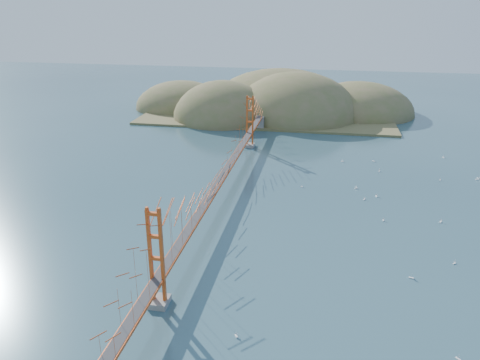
% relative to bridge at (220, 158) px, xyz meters
% --- Properties ---
extents(ground, '(320.00, 320.00, 0.00)m').
position_rel_bridge_xyz_m(ground, '(0.00, -0.18, -7.01)').
color(ground, '#2E4F5D').
rests_on(ground, ground).
extents(bridge, '(2.20, 94.40, 12.00)m').
position_rel_bridge_xyz_m(bridge, '(0.00, 0.00, 0.00)').
color(bridge, gray).
rests_on(bridge, ground).
extents(far_headlands, '(84.00, 58.00, 25.00)m').
position_rel_bridge_xyz_m(far_headlands, '(2.21, 68.33, -7.01)').
color(far_headlands, '#796446').
rests_on(far_headlands, ground).
extents(sailboat_16, '(0.52, 0.52, 0.56)m').
position_rel_bridge_xyz_m(sailboat_16, '(13.23, 7.42, -6.87)').
color(sailboat_16, white).
rests_on(sailboat_16, ground).
extents(sailboat_6, '(0.60, 0.60, 0.63)m').
position_rel_bridge_xyz_m(sailboat_6, '(30.25, -33.11, -6.86)').
color(sailboat_6, white).
rests_on(sailboat_6, ground).
extents(sailboat_12, '(0.58, 0.48, 0.68)m').
position_rel_bridge_xyz_m(sailboat_12, '(20.61, 23.00, -6.86)').
color(sailboat_12, white).
rests_on(sailboat_12, ground).
extents(sailboat_10, '(0.58, 0.58, 0.62)m').
position_rel_bridge_xyz_m(sailboat_10, '(9.28, -33.78, -6.87)').
color(sailboat_10, white).
rests_on(sailboat_10, ground).
extents(sailboat_8, '(0.59, 0.50, 0.67)m').
position_rel_bridge_xyz_m(sailboat_8, '(45.80, 17.80, -6.86)').
color(sailboat_8, white).
rests_on(sailboat_8, ground).
extents(sailboat_7, '(0.66, 0.66, 0.73)m').
position_rel_bridge_xyz_m(sailboat_7, '(26.96, 24.42, -6.85)').
color(sailboat_7, white).
rests_on(sailboat_7, ground).
extents(sailboat_9, '(0.46, 0.51, 0.57)m').
position_rel_bridge_xyz_m(sailboat_9, '(38.26, 15.44, -6.87)').
color(sailboat_9, white).
rests_on(sailboat_9, ground).
extents(sailboat_1, '(0.61, 0.62, 0.70)m').
position_rel_bridge_xyz_m(sailboat_1, '(26.00, 5.38, -6.86)').
color(sailboat_1, white).
rests_on(sailboat_1, ground).
extents(sailboat_15, '(0.65, 0.65, 0.69)m').
position_rel_bridge_xyz_m(sailboat_15, '(41.71, 29.56, -6.86)').
color(sailboat_15, white).
rests_on(sailboat_15, ground).
extents(sailboat_13, '(0.55, 0.55, 0.58)m').
position_rel_bridge_xyz_m(sailboat_13, '(33.91, -15.23, -6.87)').
color(sailboat_13, white).
rests_on(sailboat_13, ground).
extents(sailboat_4, '(0.56, 0.60, 0.68)m').
position_rel_bridge_xyz_m(sailboat_4, '(27.57, 18.25, -6.86)').
color(sailboat_4, white).
rests_on(sailboat_4, ground).
extents(sailboat_3, '(0.63, 0.63, 0.70)m').
position_rel_bridge_xyz_m(sailboat_3, '(22.74, 8.42, -6.85)').
color(sailboat_3, white).
rests_on(sailboat_3, ground).
extents(sailboat_17, '(0.61, 0.52, 0.70)m').
position_rel_bridge_xyz_m(sailboat_17, '(45.07, 16.98, -6.85)').
color(sailboat_17, white).
rests_on(sailboat_17, ground).
extents(sailboat_14, '(0.64, 0.65, 0.73)m').
position_rel_bridge_xyz_m(sailboat_14, '(34.68, -3.03, -6.85)').
color(sailboat_14, white).
rests_on(sailboat_14, ground).
extents(sailboat_2, '(0.64, 0.61, 0.71)m').
position_rel_bridge_xyz_m(sailboat_2, '(28.03, -19.70, -6.85)').
color(sailboat_2, white).
rests_on(sailboat_2, ground).
extents(sailboat_0, '(0.43, 0.53, 0.62)m').
position_rel_bridge_xyz_m(sailboat_0, '(26.25, -4.07, -6.87)').
color(sailboat_0, white).
rests_on(sailboat_0, ground).
extents(sailboat_extra_0, '(0.62, 0.62, 0.67)m').
position_rel_bridge_xyz_m(sailboat_extra_0, '(23.89, 3.60, -6.86)').
color(sailboat_extra_0, white).
rests_on(sailboat_extra_0, ground).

